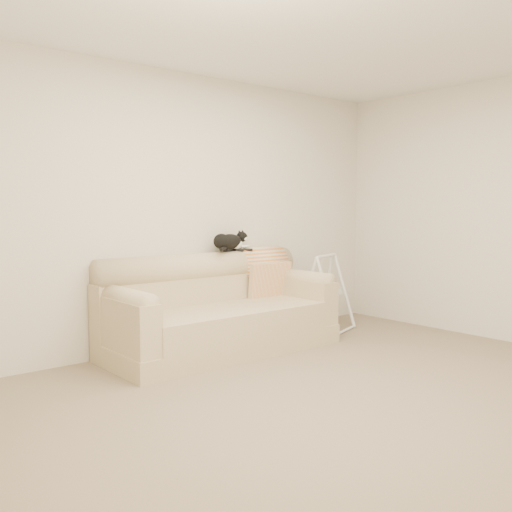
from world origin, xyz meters
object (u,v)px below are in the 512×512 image
at_px(sofa, 217,313).
at_px(remote_a, 230,250).
at_px(tuxedo_cat, 230,241).
at_px(remote_b, 244,250).
at_px(baby_swing, 325,292).

xyz_separation_m(sofa, remote_a, (0.34, 0.25, 0.56)).
relative_size(sofa, tuxedo_cat, 4.45).
bearing_deg(remote_b, tuxedo_cat, 166.72).
bearing_deg(tuxedo_cat, sofa, -144.03).
distance_m(remote_a, tuxedo_cat, 0.09).
distance_m(remote_a, remote_b, 0.15).
bearing_deg(remote_a, remote_b, -20.30).
relative_size(remote_b, baby_swing, 0.21).
relative_size(sofa, remote_a, 11.92).
xyz_separation_m(remote_b, baby_swing, (0.97, -0.21, -0.50)).
distance_m(remote_a, baby_swing, 1.24).
bearing_deg(remote_a, tuxedo_cat, -124.04).
height_order(sofa, remote_a, remote_a).
distance_m(remote_b, baby_swing, 1.11).
bearing_deg(remote_b, baby_swing, -12.26).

